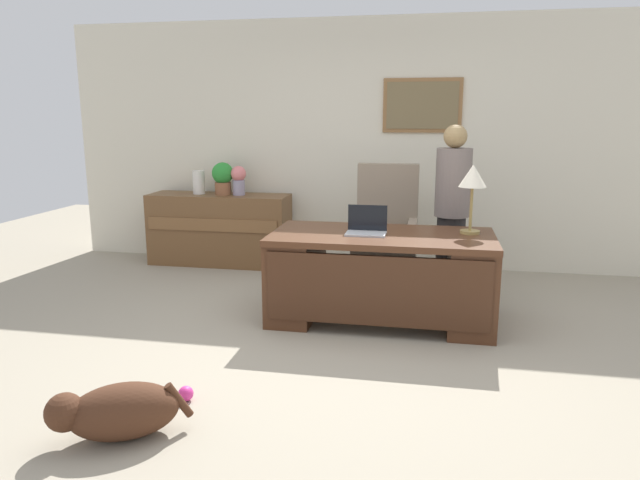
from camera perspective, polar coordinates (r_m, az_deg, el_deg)
ground_plane at (r=4.30m, az=1.28°, el=-10.73°), size 12.00×12.00×0.00m
back_wall at (r=6.55m, az=5.24°, el=9.30°), size 7.00×0.16×2.70m
desk at (r=4.79m, az=5.99°, el=-3.35°), size 1.80×0.90×0.73m
credenza at (r=6.71m, az=-9.80°, el=1.04°), size 1.58×0.50×0.80m
armchair at (r=5.75m, az=6.46°, el=0.54°), size 0.60×0.59×1.20m
person_standing at (r=5.47m, az=12.80°, el=2.85°), size 0.32×0.32×1.59m
dog_lying at (r=3.35m, az=-19.31°, el=-15.56°), size 0.68×0.53×0.30m
laptop at (r=4.73m, az=4.59°, el=1.31°), size 0.32×0.22×0.22m
desk_lamp at (r=4.82m, az=14.73°, el=5.69°), size 0.22×0.22×0.56m
vase_with_flowers at (r=6.55m, az=-7.98°, el=5.93°), size 0.17×0.17×0.32m
vase_empty at (r=6.72m, az=-11.80°, el=5.56°), size 0.14×0.14×0.27m
potted_plant at (r=6.61m, az=-9.50°, el=6.11°), size 0.24×0.24×0.36m
dog_toy_ball at (r=3.68m, az=-13.01°, el=-14.45°), size 0.09×0.09×0.09m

